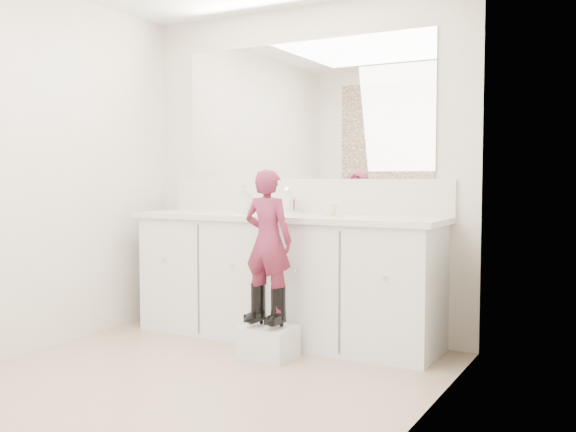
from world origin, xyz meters
The scene contains 16 objects.
floor centered at (0.00, 0.00, 0.00)m, with size 3.00×3.00×0.00m, color #957C62.
wall_back centered at (0.00, 1.50, 1.20)m, with size 2.60×2.60×0.00m, color beige.
wall_left centered at (-1.30, 0.00, 1.20)m, with size 3.00×3.00×0.00m, color beige.
wall_right centered at (1.30, 0.00, 1.20)m, with size 3.00×3.00×0.00m, color beige.
vanity_cabinet centered at (0.00, 1.23, 0.42)m, with size 2.20×0.55×0.85m, color silver.
countertop centered at (0.00, 1.21, 0.87)m, with size 2.28×0.58×0.04m, color beige.
backsplash centered at (0.00, 1.49, 1.02)m, with size 2.28×0.03×0.25m, color beige.
mirror centered at (0.00, 1.49, 1.64)m, with size 2.00×0.02×1.00m, color white.
faucet centered at (0.00, 1.38, 0.94)m, with size 0.08×0.08×0.10m, color silver.
cup centered at (0.34, 1.26, 0.94)m, with size 0.10×0.10×0.10m, color beige.
soap_bottle centered at (-0.34, 1.22, 1.00)m, with size 0.10×0.10×0.21m, color beige.
step_stool centered at (0.14, 0.75, 0.10)m, with size 0.32×0.27×0.21m, color silver.
boot_left centered at (0.07, 0.75, 0.34)m, with size 0.10×0.18×0.27m, color black, non-canonical shape.
boot_right centered at (0.22, 0.75, 0.34)m, with size 0.10×0.18×0.27m, color black, non-canonical shape.
toddler centered at (0.14, 0.75, 0.76)m, with size 0.33×0.21×0.90m, color #AB3458.
toothbrush centered at (0.21, 0.75, 0.86)m, with size 0.01×0.01×0.14m, color #E25884.
Camera 1 is at (2.19, -2.71, 1.15)m, focal length 40.00 mm.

